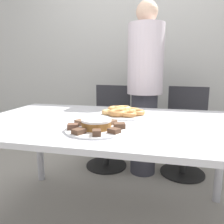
{
  "coord_description": "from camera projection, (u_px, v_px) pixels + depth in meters",
  "views": [
    {
      "loc": [
        0.32,
        -1.29,
        1.05
      ],
      "look_at": [
        0.02,
        -0.02,
        0.79
      ],
      "focal_mm": 35.0,
      "sensor_mm": 36.0,
      "label": 1
    }
  ],
  "objects": [
    {
      "name": "lamington_1",
      "position": [
        73.0,
        126.0,
        1.14
      ],
      "size": [
        0.07,
        0.06,
        0.03
      ],
      "rotation": [
        0.0,
        0.0,
        3.45
      ],
      "color": "brown",
      "rests_on": "plate_cake"
    },
    {
      "name": "ground_plane",
      "position": [
        109.0,
        223.0,
        1.51
      ],
      "size": [
        12.0,
        12.0,
        0.0
      ],
      "primitive_type": "plane",
      "color": "gray"
    },
    {
      "name": "plate_cake",
      "position": [
        96.0,
        129.0,
        1.15
      ],
      "size": [
        0.33,
        0.33,
        0.01
      ],
      "color": "white",
      "rests_on": "table"
    },
    {
      "name": "wall_back",
      "position": [
        139.0,
        49.0,
        2.79
      ],
      "size": [
        8.0,
        0.05,
        2.6
      ],
      "color": "beige",
      "rests_on": "ground_plane"
    },
    {
      "name": "donut_6",
      "position": [
        131.0,
        110.0,
        1.58
      ],
      "size": [
        0.12,
        0.12,
        0.03
      ],
      "color": "#E5AD66",
      "rests_on": "plate_donuts"
    },
    {
      "name": "person_standing",
      "position": [
        145.0,
        87.0,
        2.09
      ],
      "size": [
        0.34,
        0.34,
        1.65
      ],
      "color": "#383842",
      "rests_on": "ground_plane"
    },
    {
      "name": "lamington_6",
      "position": [
        111.0,
        122.0,
        1.24
      ],
      "size": [
        0.06,
        0.07,
        0.02
      ],
      "rotation": [
        0.0,
        0.0,
        7.38
      ],
      "color": "brown",
      "rests_on": "plate_cake"
    },
    {
      "name": "donut_7",
      "position": [
        123.0,
        109.0,
        1.63
      ],
      "size": [
        0.12,
        0.12,
        0.04
      ],
      "color": "#E5AD66",
      "rests_on": "plate_donuts"
    },
    {
      "name": "donut_3",
      "position": [
        117.0,
        113.0,
        1.47
      ],
      "size": [
        0.13,
        0.13,
        0.04
      ],
      "color": "#C68447",
      "rests_on": "plate_donuts"
    },
    {
      "name": "frosted_cake",
      "position": [
        96.0,
        124.0,
        1.15
      ],
      "size": [
        0.16,
        0.16,
        0.05
      ],
      "color": "#9E662D",
      "rests_on": "plate_cake"
    },
    {
      "name": "office_chair_right",
      "position": [
        185.0,
        134.0,
        2.2
      ],
      "size": [
        0.5,
        0.5,
        0.87
      ],
      "rotation": [
        0.0,
        0.0,
        -0.15
      ],
      "color": "black",
      "rests_on": "ground_plane"
    },
    {
      "name": "office_chair_left",
      "position": [
        108.0,
        129.0,
        2.38
      ],
      "size": [
        0.49,
        0.49,
        0.87
      ],
      "rotation": [
        0.0,
        0.0,
        -0.13
      ],
      "color": "black",
      "rests_on": "ground_plane"
    },
    {
      "name": "lamington_4",
      "position": [
        114.0,
        131.0,
        1.07
      ],
      "size": [
        0.07,
        0.06,
        0.02
      ],
      "rotation": [
        0.0,
        0.0,
        5.8
      ],
      "color": "#513828",
      "rests_on": "plate_cake"
    },
    {
      "name": "donut_4",
      "position": [
        128.0,
        114.0,
        1.45
      ],
      "size": [
        0.11,
        0.11,
        0.03
      ],
      "color": "#C68447",
      "rests_on": "plate_donuts"
    },
    {
      "name": "donut_2",
      "position": [
        109.0,
        112.0,
        1.52
      ],
      "size": [
        0.11,
        0.11,
        0.03
      ],
      "color": "#E5AD66",
      "rests_on": "plate_donuts"
    },
    {
      "name": "lamington_7",
      "position": [
        96.0,
        121.0,
        1.27
      ],
      "size": [
        0.05,
        0.06,
        0.02
      ],
      "rotation": [
        0.0,
        0.0,
        8.16
      ],
      "color": "brown",
      "rests_on": "plate_cake"
    },
    {
      "name": "plate_donuts",
      "position": [
        124.0,
        114.0,
        1.54
      ],
      "size": [
        0.36,
        0.36,
        0.01
      ],
      "color": "white",
      "rests_on": "table"
    },
    {
      "name": "donut_1",
      "position": [
        116.0,
        109.0,
        1.59
      ],
      "size": [
        0.13,
        0.13,
        0.04
      ],
      "color": "#D18E4C",
      "rests_on": "plate_donuts"
    },
    {
      "name": "lamington_3",
      "position": [
        97.0,
        133.0,
        1.03
      ],
      "size": [
        0.05,
        0.06,
        0.03
      ],
      "rotation": [
        0.0,
        0.0,
        5.02
      ],
      "color": "#513828",
      "rests_on": "plate_cake"
    },
    {
      "name": "lamington_0",
      "position": [
        81.0,
        122.0,
        1.23
      ],
      "size": [
        0.07,
        0.07,
        0.03
      ],
      "rotation": [
        0.0,
        0.0,
        2.66
      ],
      "color": "brown",
      "rests_on": "plate_cake"
    },
    {
      "name": "donut_5",
      "position": [
        136.0,
        112.0,
        1.5
      ],
      "size": [
        0.12,
        0.12,
        0.03
      ],
      "color": "#D18E4C",
      "rests_on": "plate_donuts"
    },
    {
      "name": "lamington_5",
      "position": [
        119.0,
        126.0,
        1.16
      ],
      "size": [
        0.07,
        0.07,
        0.03
      ],
      "rotation": [
        0.0,
        0.0,
        6.59
      ],
      "color": "#513828",
      "rests_on": "plate_cake"
    },
    {
      "name": "donut_0",
      "position": [
        124.0,
        111.0,
        1.53
      ],
      "size": [
        0.11,
        0.11,
        0.03
      ],
      "color": "#D18E4C",
      "rests_on": "plate_donuts"
    },
    {
      "name": "lamington_2",
      "position": [
        79.0,
        131.0,
        1.06
      ],
      "size": [
        0.07,
        0.07,
        0.02
      ],
      "rotation": [
        0.0,
        0.0,
        4.23
      ],
      "color": "#513828",
      "rests_on": "plate_cake"
    },
    {
      "name": "table",
      "position": [
        109.0,
        132.0,
        1.38
      ],
      "size": [
        1.68,
        1.01,
        0.73
      ],
      "color": "silver",
      "rests_on": "ground_plane"
    }
  ]
}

